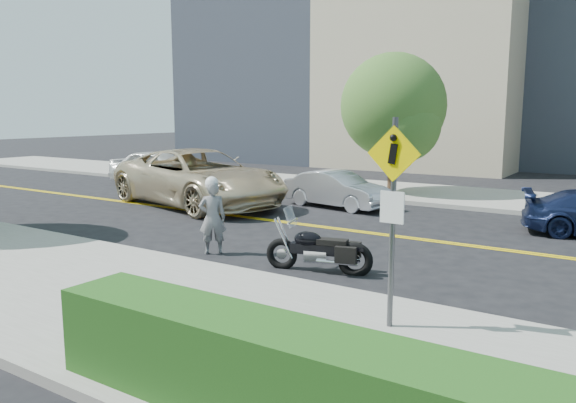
# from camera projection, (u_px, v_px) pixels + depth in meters

# --- Properties ---
(ground_plane) EXTENTS (120.00, 120.00, 0.00)m
(ground_plane) POSITION_uv_depth(u_px,v_px,m) (339.00, 229.00, 15.64)
(ground_plane) COLOR black
(ground_plane) RESTS_ON ground
(sidewalk_near) EXTENTS (60.00, 5.00, 0.15)m
(sidewalk_near) POSITION_uv_depth(u_px,v_px,m) (128.00, 301.00, 9.43)
(sidewalk_near) COLOR #9E9B91
(sidewalk_near) RESTS_ON ground_plane
(sidewalk_far) EXTENTS (60.00, 5.00, 0.15)m
(sidewalk_far) POSITION_uv_depth(u_px,v_px,m) (430.00, 194.00, 21.82)
(sidewalk_far) COLOR #9E9B91
(sidewalk_far) RESTS_ON ground_plane
(pedestrian_sign) EXTENTS (0.78, 0.08, 3.00)m
(pedestrian_sign) POSITION_uv_depth(u_px,v_px,m) (393.00, 203.00, 7.84)
(pedestrian_sign) COLOR #4C4C51
(pedestrian_sign) RESTS_ON sidewalk_near
(motorcyclist) EXTENTS (0.73, 0.71, 1.79)m
(motorcyclist) POSITION_uv_depth(u_px,v_px,m) (212.00, 216.00, 12.77)
(motorcyclist) COLOR #A2A1A6
(motorcyclist) RESTS_ON ground
(motorcycle) EXTENTS (2.25, 1.19, 1.31)m
(motorcycle) POSITION_uv_depth(u_px,v_px,m) (319.00, 240.00, 11.37)
(motorcycle) COLOR black
(motorcycle) RESTS_ON ground
(suv) EXTENTS (7.63, 4.82, 1.96)m
(suv) POSITION_uv_depth(u_px,v_px,m) (199.00, 178.00, 19.47)
(suv) COLOR beige
(suv) RESTS_ON ground
(parked_car_white) EXTENTS (4.86, 2.63, 1.57)m
(parked_car_white) POSITION_uv_depth(u_px,v_px,m) (159.00, 167.00, 25.11)
(parked_car_white) COLOR white
(parked_car_white) RESTS_ON ground
(parked_car_silver) EXTENTS (3.97, 1.95, 1.25)m
(parked_car_silver) POSITION_uv_depth(u_px,v_px,m) (337.00, 189.00, 19.13)
(parked_car_silver) COLOR #BABCC3
(parked_car_silver) RESTS_ON ground
(tree_far_a) EXTENTS (4.01, 4.01, 5.48)m
(tree_far_a) POSITION_uv_depth(u_px,v_px,m) (393.00, 106.00, 21.42)
(tree_far_a) COLOR #382619
(tree_far_a) RESTS_ON ground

